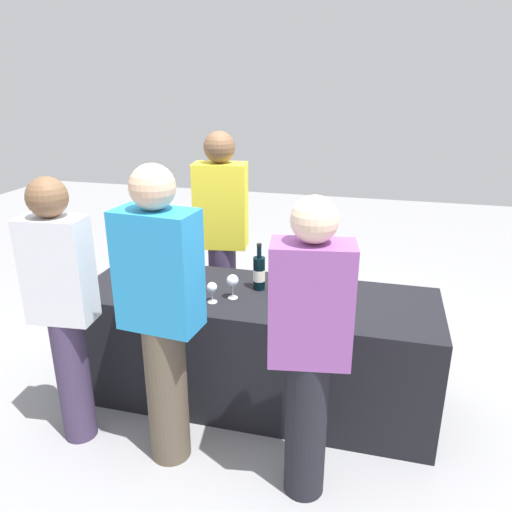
{
  "coord_description": "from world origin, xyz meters",
  "views": [
    {
      "loc": [
        0.7,
        -2.71,
        2.02
      ],
      "look_at": [
        0.0,
        0.0,
        1.0
      ],
      "focal_mm": 34.69,
      "sensor_mm": 36.0,
      "label": 1
    }
  ],
  "objects_px": {
    "wine_bottle_3": "(333,273)",
    "wine_glass_0": "(212,288)",
    "wine_bottle_1": "(287,274)",
    "wine_glass_1": "(233,281)",
    "wine_bottle_0": "(259,273)",
    "wine_bottle_2": "(310,276)",
    "guest_0": "(63,305)",
    "guest_1": "(161,312)",
    "wine_glass_2": "(320,292)",
    "guest_2": "(309,346)",
    "server_pouring": "(222,235)"
  },
  "relations": [
    {
      "from": "wine_bottle_1",
      "to": "wine_bottle_3",
      "type": "xyz_separation_m",
      "value": [
        0.27,
        0.09,
        -0.0
      ]
    },
    {
      "from": "wine_glass_0",
      "to": "server_pouring",
      "type": "height_order",
      "value": "server_pouring"
    },
    {
      "from": "wine_bottle_1",
      "to": "wine_glass_0",
      "type": "bearing_deg",
      "value": -146.12
    },
    {
      "from": "wine_bottle_1",
      "to": "server_pouring",
      "type": "relative_size",
      "value": 0.19
    },
    {
      "from": "wine_bottle_1",
      "to": "guest_0",
      "type": "xyz_separation_m",
      "value": [
        -1.1,
        -0.72,
        -0.01
      ]
    },
    {
      "from": "wine_bottle_1",
      "to": "wine_bottle_2",
      "type": "xyz_separation_m",
      "value": [
        0.14,
        0.01,
        -0.0
      ]
    },
    {
      "from": "wine_glass_2",
      "to": "guest_1",
      "type": "distance_m",
      "value": 0.92
    },
    {
      "from": "wine_bottle_0",
      "to": "wine_glass_1",
      "type": "height_order",
      "value": "wine_bottle_0"
    },
    {
      "from": "wine_bottle_0",
      "to": "guest_2",
      "type": "relative_size",
      "value": 0.19
    },
    {
      "from": "wine_glass_0",
      "to": "wine_glass_1",
      "type": "xyz_separation_m",
      "value": [
        0.1,
        0.09,
        0.02
      ]
    },
    {
      "from": "wine_bottle_3",
      "to": "wine_glass_2",
      "type": "height_order",
      "value": "wine_bottle_3"
    },
    {
      "from": "wine_bottle_0",
      "to": "wine_bottle_2",
      "type": "height_order",
      "value": "wine_bottle_2"
    },
    {
      "from": "wine_glass_1",
      "to": "wine_bottle_3",
      "type": "bearing_deg",
      "value": 25.2
    },
    {
      "from": "wine_bottle_1",
      "to": "guest_1",
      "type": "relative_size",
      "value": 0.19
    },
    {
      "from": "guest_0",
      "to": "guest_1",
      "type": "distance_m",
      "value": 0.59
    },
    {
      "from": "wine_glass_0",
      "to": "guest_2",
      "type": "relative_size",
      "value": 0.08
    },
    {
      "from": "wine_bottle_2",
      "to": "wine_bottle_3",
      "type": "xyz_separation_m",
      "value": [
        0.13,
        0.08,
        0.0
      ]
    },
    {
      "from": "wine_bottle_3",
      "to": "wine_glass_1",
      "type": "relative_size",
      "value": 2.1
    },
    {
      "from": "server_pouring",
      "to": "guest_2",
      "type": "bearing_deg",
      "value": 114.68
    },
    {
      "from": "wine_bottle_2",
      "to": "wine_bottle_3",
      "type": "bearing_deg",
      "value": 30.25
    },
    {
      "from": "guest_0",
      "to": "guest_2",
      "type": "distance_m",
      "value": 1.36
    },
    {
      "from": "server_pouring",
      "to": "wine_bottle_1",
      "type": "bearing_deg",
      "value": 130.25
    },
    {
      "from": "wine_glass_1",
      "to": "guest_2",
      "type": "distance_m",
      "value": 0.83
    },
    {
      "from": "wine_glass_2",
      "to": "server_pouring",
      "type": "bearing_deg",
      "value": 139.68
    },
    {
      "from": "wine_bottle_3",
      "to": "server_pouring",
      "type": "relative_size",
      "value": 0.19
    },
    {
      "from": "guest_0",
      "to": "guest_2",
      "type": "bearing_deg",
      "value": -8.56
    },
    {
      "from": "wine_bottle_1",
      "to": "wine_bottle_2",
      "type": "bearing_deg",
      "value": 4.38
    },
    {
      "from": "wine_bottle_1",
      "to": "wine_bottle_3",
      "type": "relative_size",
      "value": 1.0
    },
    {
      "from": "wine_glass_0",
      "to": "guest_2",
      "type": "distance_m",
      "value": 0.84
    },
    {
      "from": "wine_glass_1",
      "to": "wine_glass_2",
      "type": "height_order",
      "value": "wine_glass_1"
    },
    {
      "from": "wine_bottle_2",
      "to": "wine_glass_2",
      "type": "distance_m",
      "value": 0.2
    },
    {
      "from": "wine_bottle_2",
      "to": "guest_1",
      "type": "distance_m",
      "value": 0.98
    },
    {
      "from": "wine_bottle_0",
      "to": "wine_glass_0",
      "type": "bearing_deg",
      "value": -130.09
    },
    {
      "from": "wine_bottle_3",
      "to": "server_pouring",
      "type": "bearing_deg",
      "value": 153.18
    },
    {
      "from": "wine_bottle_1",
      "to": "wine_glass_1",
      "type": "bearing_deg",
      "value": -148.7
    },
    {
      "from": "server_pouring",
      "to": "wine_bottle_2",
      "type": "bearing_deg",
      "value": 136.68
    },
    {
      "from": "wine_bottle_1",
      "to": "guest_1",
      "type": "xyz_separation_m",
      "value": [
        -0.51,
        -0.73,
        0.02
      ]
    },
    {
      "from": "wine_bottle_0",
      "to": "wine_glass_2",
      "type": "bearing_deg",
      "value": -22.37
    },
    {
      "from": "wine_bottle_3",
      "to": "guest_2",
      "type": "xyz_separation_m",
      "value": [
        -0.01,
        -0.88,
        -0.02
      ]
    },
    {
      "from": "wine_bottle_3",
      "to": "guest_1",
      "type": "xyz_separation_m",
      "value": [
        -0.78,
        -0.82,
        0.02
      ]
    },
    {
      "from": "wine_bottle_3",
      "to": "guest_1",
      "type": "height_order",
      "value": "guest_1"
    },
    {
      "from": "wine_bottle_3",
      "to": "wine_glass_0",
      "type": "relative_size",
      "value": 2.51
    },
    {
      "from": "wine_bottle_2",
      "to": "guest_2",
      "type": "xyz_separation_m",
      "value": [
        0.12,
        -0.8,
        -0.02
      ]
    },
    {
      "from": "wine_glass_0",
      "to": "wine_glass_2",
      "type": "relative_size",
      "value": 0.96
    },
    {
      "from": "wine_bottle_0",
      "to": "server_pouring",
      "type": "xyz_separation_m",
      "value": [
        -0.42,
        0.53,
        0.05
      ]
    },
    {
      "from": "wine_glass_1",
      "to": "guest_1",
      "type": "distance_m",
      "value": 0.59
    },
    {
      "from": "wine_glass_1",
      "to": "server_pouring",
      "type": "xyz_separation_m",
      "value": [
        -0.3,
        0.71,
        0.05
      ]
    },
    {
      "from": "wine_glass_2",
      "to": "guest_2",
      "type": "bearing_deg",
      "value": -86.77
    },
    {
      "from": "guest_1",
      "to": "guest_2",
      "type": "height_order",
      "value": "guest_1"
    },
    {
      "from": "wine_bottle_0",
      "to": "guest_1",
      "type": "xyz_separation_m",
      "value": [
        -0.33,
        -0.72,
        0.03
      ]
    }
  ]
}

